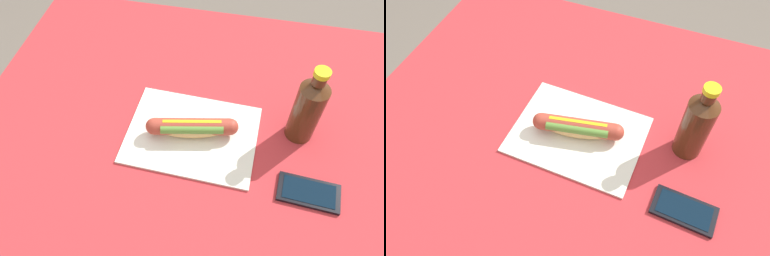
# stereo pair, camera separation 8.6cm
# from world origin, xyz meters

# --- Properties ---
(ground_plane) EXTENTS (6.00, 6.00, 0.00)m
(ground_plane) POSITION_xyz_m (0.00, 0.00, 0.00)
(ground_plane) COLOR #6B6056
(ground_plane) RESTS_ON ground
(dining_table) EXTENTS (1.16, 0.91, 0.74)m
(dining_table) POSITION_xyz_m (0.00, 0.00, 0.61)
(dining_table) COLOR brown
(dining_table) RESTS_ON ground
(paper_wrapper) EXTENTS (0.32, 0.25, 0.01)m
(paper_wrapper) POSITION_xyz_m (0.02, 0.04, 0.75)
(paper_wrapper) COLOR silver
(paper_wrapper) RESTS_ON dining_table
(hot_dog) EXTENTS (0.22, 0.08, 0.05)m
(hot_dog) POSITION_xyz_m (0.02, 0.04, 0.78)
(hot_dog) COLOR #DBB26B
(hot_dog) RESTS_ON paper_wrapper
(cell_phone) EXTENTS (0.14, 0.08, 0.01)m
(cell_phone) POSITION_xyz_m (-0.26, 0.14, 0.75)
(cell_phone) COLOR black
(cell_phone) RESTS_ON dining_table
(soda_bottle) EXTENTS (0.07, 0.07, 0.21)m
(soda_bottle) POSITION_xyz_m (-0.23, -0.02, 0.84)
(soda_bottle) COLOR #4C2814
(soda_bottle) RESTS_ON dining_table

